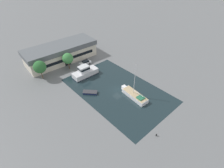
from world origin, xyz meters
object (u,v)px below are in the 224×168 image
at_px(quay_tree_by_water, 40,67).
at_px(parked_car, 85,63).
at_px(quay_tree_near_building, 68,58).
at_px(small_dinghy, 90,92).
at_px(sailboat_moored, 134,95).
at_px(warehouse_building, 61,53).
at_px(motor_cruiser, 85,72).

distance_m(quay_tree_by_water, parked_car, 16.94).
distance_m(quay_tree_near_building, small_dinghy, 17.44).
bearing_deg(sailboat_moored, warehouse_building, 102.28).
height_order(quay_tree_near_building, motor_cruiser, quay_tree_near_building).
height_order(warehouse_building, small_dinghy, warehouse_building).
bearing_deg(parked_car, quay_tree_by_water, 85.20).
distance_m(warehouse_building, sailboat_moored, 35.14).
distance_m(quay_tree_near_building, motor_cruiser, 8.51).
relative_size(warehouse_building, parked_car, 6.01).
height_order(parked_car, motor_cruiser, motor_cruiser).
relative_size(parked_car, sailboat_moored, 0.42).
height_order(sailboat_moored, small_dinghy, sailboat_moored).
height_order(warehouse_building, parked_car, warehouse_building).
bearing_deg(small_dinghy, warehouse_building, -142.40).
bearing_deg(parked_car, motor_cruiser, 147.00).
distance_m(motor_cruiser, small_dinghy, 10.05).
xyz_separation_m(warehouse_building, motor_cruiser, (0.37, -15.49, -1.82)).
distance_m(warehouse_building, motor_cruiser, 15.61).
relative_size(motor_cruiser, small_dinghy, 2.05).
xyz_separation_m(sailboat_moored, small_dinghy, (-8.80, 10.33, -0.40)).
bearing_deg(parked_car, sailboat_moored, -177.91).
xyz_separation_m(parked_car, sailboat_moored, (-0.21, -25.54, -0.09)).
bearing_deg(quay_tree_by_water, sailboat_moored, -59.72).
height_order(quay_tree_near_building, parked_car, quay_tree_near_building).
bearing_deg(quay_tree_by_water, quay_tree_near_building, -3.23).
xyz_separation_m(quay_tree_near_building, sailboat_moored, (5.97, -27.08, -3.58)).
bearing_deg(parked_car, warehouse_building, 30.45).
xyz_separation_m(sailboat_moored, motor_cruiser, (-4.29, 19.25, 0.72)).
distance_m(parked_car, motor_cruiser, 7.76).
xyz_separation_m(parked_car, motor_cruiser, (-4.50, -6.29, 0.63)).
height_order(motor_cruiser, small_dinghy, motor_cruiser).
distance_m(sailboat_moored, small_dinghy, 13.58).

